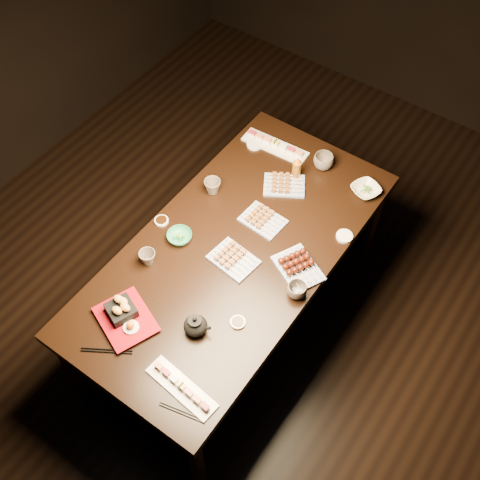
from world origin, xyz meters
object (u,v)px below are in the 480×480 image
sushi_platter_near (181,387)px  sushi_platter_far (275,144)px  yakitori_plate_right (233,257)px  edamame_bowl_cream (366,190)px  condiment_bottle (297,168)px  dining_table (235,289)px  tempura_tray (125,316)px  teacup_mid_right (297,290)px  yakitori_plate_left (284,183)px  teapot (195,324)px  edamame_bowl_green (180,237)px  teacup_far_left (212,186)px  yakitori_plate_center (263,218)px  teacup_far_right (323,162)px  teacup_near_left (148,258)px

sushi_platter_near → sushi_platter_far: (-0.46, 1.41, 0.00)m
yakitori_plate_right → edamame_bowl_cream: yakitori_plate_right is taller
edamame_bowl_cream → condiment_bottle: (-0.36, -0.12, 0.06)m
dining_table → yakitori_plate_right: 0.41m
tempura_tray → edamame_bowl_cream: bearing=90.2°
dining_table → teacup_mid_right: teacup_mid_right is taller
yakitori_plate_right → teacup_mid_right: size_ratio=2.40×
yakitori_plate_left → edamame_bowl_cream: (0.37, 0.21, -0.01)m
yakitori_plate_left → sushi_platter_far: bearing=102.0°
sushi_platter_far → teapot: size_ratio=3.02×
teacup_mid_right → edamame_bowl_green: bearing=-174.4°
sushi_platter_near → teacup_far_left: bearing=125.9°
yakitori_plate_right → edamame_bowl_green: size_ratio=1.77×
dining_table → yakitori_plate_right: (0.04, -0.06, 0.40)m
sushi_platter_far → teacup_mid_right: teacup_mid_right is taller
yakitori_plate_center → edamame_bowl_green: bearing=-126.0°
dining_table → teacup_far_right: bearing=86.1°
dining_table → teacup_near_left: size_ratio=22.20×
sushi_platter_near → edamame_bowl_cream: size_ratio=2.39×
edamame_bowl_green → tempura_tray: size_ratio=0.46×
yakitori_plate_center → edamame_bowl_cream: yakitori_plate_center is taller
teapot → yakitori_plate_center: bearing=80.6°
edamame_bowl_cream → condiment_bottle: 0.38m
yakitori_plate_right → teapot: (0.08, -0.40, 0.03)m
sushi_platter_far → yakitori_plate_left: 0.29m
sushi_platter_near → tempura_tray: tempura_tray is taller
teacup_far_left → condiment_bottle: (0.30, 0.34, 0.03)m
dining_table → yakitori_plate_left: size_ratio=8.34×
teacup_far_right → sushi_platter_near: bearing=-83.4°
yakitori_plate_right → edamame_bowl_green: (-0.29, -0.05, -0.01)m
sushi_platter_near → teacup_mid_right: teacup_mid_right is taller
yakitori_plate_center → yakitori_plate_left: 0.26m
teacup_far_left → condiment_bottle: size_ratio=0.59×
sushi_platter_far → teacup_near_left: teacup_near_left is taller
teacup_far_right → condiment_bottle: 0.17m
dining_table → tempura_tray: (-0.16, -0.61, 0.42)m
yakitori_plate_left → tempura_tray: tempura_tray is taller
tempura_tray → teapot: (0.28, 0.15, 0.00)m
edamame_bowl_cream → teacup_far_left: 0.81m
yakitori_plate_right → yakitori_plate_left: bearing=103.1°
yakitori_plate_left → teacup_far_right: size_ratio=2.01×
dining_table → yakitori_plate_right: bearing=-54.9°
teacup_far_left → teapot: bearing=-58.4°
condiment_bottle → yakitori_plate_left: bearing=-99.3°
yakitori_plate_left → sushi_platter_near: bearing=-108.6°
dining_table → edamame_bowl_cream: 0.88m
yakitori_plate_center → edamame_bowl_green: (-0.27, -0.33, -0.01)m
yakitori_plate_left → teapot: size_ratio=1.70×
teacup_near_left → teacup_far_left: 0.54m
sushi_platter_far → yakitori_plate_left: (0.20, -0.21, 0.00)m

